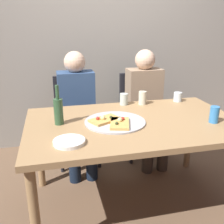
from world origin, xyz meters
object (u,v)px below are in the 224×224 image
(chair_left, at_px, (77,114))
(guest_in_beanie, at_px, (146,102))
(wine_glass, at_px, (142,98))
(pizza_slice_last, at_px, (105,120))
(plate_stack, at_px, (69,142))
(pizza_tray, at_px, (115,122))
(guest_in_sweater, at_px, (78,106))
(pizza_slice_extra, at_px, (120,123))
(chair_right, at_px, (141,109))
(tumbler_far, at_px, (178,97))
(dining_table, at_px, (134,130))
(tumbler_near, at_px, (124,99))
(soda_can, at_px, (214,115))
(beer_bottle, at_px, (58,110))

(chair_left, height_order, guest_in_beanie, guest_in_beanie)
(chair_left, bearing_deg, wine_glass, 137.51)
(pizza_slice_last, xyz_separation_m, plate_stack, (-0.28, -0.29, -0.01))
(pizza_tray, distance_m, guest_in_sweater, 0.77)
(pizza_slice_extra, xyz_separation_m, guest_in_sweater, (-0.22, 0.81, -0.11))
(pizza_slice_extra, xyz_separation_m, guest_in_beanie, (0.51, 0.81, -0.11))
(pizza_tray, height_order, plate_stack, plate_stack)
(pizza_tray, relative_size, guest_in_sweater, 0.38)
(pizza_slice_extra, relative_size, guest_in_sweater, 0.21)
(wine_glass, height_order, guest_in_beanie, guest_in_beanie)
(pizza_slice_extra, xyz_separation_m, chair_right, (0.51, 0.96, -0.24))
(tumbler_far, height_order, wine_glass, wine_glass)
(chair_right, relative_size, guest_in_sweater, 0.77)
(pizza_slice_last, height_order, guest_in_beanie, guest_in_beanie)
(dining_table, bearing_deg, guest_in_sweater, 115.35)
(tumbler_near, relative_size, guest_in_beanie, 0.09)
(plate_stack, bearing_deg, pizza_slice_last, 46.23)
(dining_table, xyz_separation_m, chair_left, (-0.35, 0.88, -0.15))
(pizza_slice_extra, distance_m, wine_glass, 0.57)
(tumbler_near, distance_m, chair_right, 0.64)
(soda_can, bearing_deg, chair_left, 130.79)
(dining_table, bearing_deg, pizza_slice_extra, -150.43)
(pizza_tray, distance_m, pizza_slice_extra, 0.07)
(plate_stack, bearing_deg, chair_right, 52.88)
(pizza_slice_last, bearing_deg, pizza_tray, -16.95)
(guest_in_beanie, bearing_deg, dining_table, 62.85)
(dining_table, relative_size, wine_glass, 13.36)
(pizza_slice_extra, bearing_deg, tumbler_far, 34.53)
(dining_table, height_order, guest_in_sweater, guest_in_sweater)
(beer_bottle, bearing_deg, plate_stack, -82.52)
(pizza_slice_last, bearing_deg, guest_in_sweater, 100.04)
(pizza_slice_last, xyz_separation_m, guest_in_beanie, (0.60, 0.72, -0.11))
(dining_table, xyz_separation_m, tumbler_far, (0.55, 0.40, 0.11))
(chair_left, xyz_separation_m, chair_right, (0.72, 0.00, 0.00))
(guest_in_sweater, bearing_deg, pizza_slice_last, 100.04)
(chair_right, bearing_deg, guest_in_sweater, 11.82)
(pizza_slice_extra, height_order, plate_stack, pizza_slice_extra)
(guest_in_beanie, bearing_deg, pizza_slice_last, 50.16)
(beer_bottle, distance_m, wine_glass, 0.81)
(pizza_slice_last, height_order, soda_can, soda_can)
(tumbler_far, distance_m, guest_in_sweater, 0.97)
(soda_can, distance_m, guest_in_beanie, 0.93)
(tumbler_near, bearing_deg, wine_glass, -10.19)
(tumbler_far, xyz_separation_m, plate_stack, (-1.05, -0.67, -0.03))
(wine_glass, height_order, soda_can, soda_can)
(chair_left, bearing_deg, tumbler_near, 129.08)
(pizza_tray, xyz_separation_m, chair_left, (-0.20, 0.89, -0.22))
(tumbler_near, height_order, tumbler_far, tumbler_near)
(tumbler_far, bearing_deg, tumbler_near, 178.15)
(soda_can, height_order, guest_in_beanie, guest_in_beanie)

